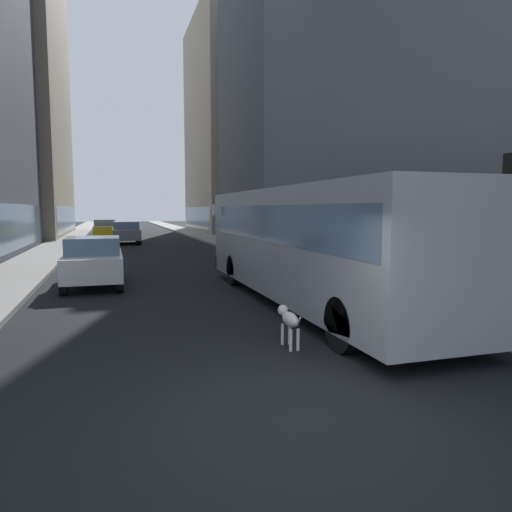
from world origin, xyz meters
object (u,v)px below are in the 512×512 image
(transit_bus, at_px, (308,237))
(car_grey_wagon, at_px, (126,232))
(dalmatian_dog, at_px, (289,319))
(car_yellow_taxi, at_px, (105,229))
(car_white_van, at_px, (94,261))

(transit_bus, relative_size, car_grey_wagon, 2.79)
(transit_bus, height_order, dalmatian_dog, transit_bus)
(car_grey_wagon, distance_m, dalmatian_dog, 27.77)
(car_yellow_taxi, xyz_separation_m, car_white_van, (0.00, -26.93, -0.00))
(car_grey_wagon, bearing_deg, car_white_van, -94.74)
(car_white_van, bearing_deg, dalmatian_dog, -66.37)
(car_grey_wagon, bearing_deg, transit_bus, -80.59)
(transit_bus, xyz_separation_m, dalmatian_dog, (-1.93, -3.56, -1.26))
(transit_bus, relative_size, car_yellow_taxi, 2.43)
(car_yellow_taxi, bearing_deg, car_grey_wagon, -78.14)
(car_grey_wagon, xyz_separation_m, car_yellow_taxi, (-1.60, 7.62, 0.00))
(transit_bus, xyz_separation_m, car_grey_wagon, (-4.00, 24.14, -0.95))
(transit_bus, bearing_deg, car_yellow_taxi, 100.00)
(car_grey_wagon, height_order, car_white_van, same)
(car_grey_wagon, bearing_deg, car_yellow_taxi, 101.86)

